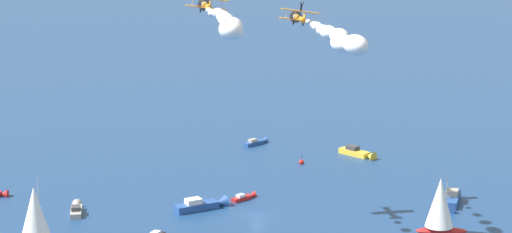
{
  "coord_description": "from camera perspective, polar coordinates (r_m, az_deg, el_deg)",
  "views": [
    {
      "loc": [
        110.47,
        -111.47,
        54.33
      ],
      "look_at": [
        -1.04,
        0.72,
        18.15
      ],
      "focal_mm": 64.28,
      "sensor_mm": 36.0,
      "label": 1
    }
  ],
  "objects": [
    {
      "name": "wingwalker_wingman",
      "position": [
        164.94,
        2.85,
        6.91
      ],
      "size": [
        0.6,
        0.81,
        1.78
      ],
      "color": "black"
    },
    {
      "name": "motorboat_outer_ring_c",
      "position": [
        215.01,
        0.04,
        -1.61
      ],
      "size": [
        1.87,
        6.69,
        1.93
      ],
      "color": "#23478C",
      "rests_on": "ground_plane"
    },
    {
      "name": "motorboat_outer_ring_d",
      "position": [
        169.96,
        -3.29,
        -5.5
      ],
      "size": [
        5.38,
        10.39,
        2.92
      ],
      "color": "#23478C",
      "rests_on": "ground_plane"
    },
    {
      "name": "smoke_trail_lead",
      "position": [
        132.9,
        -1.77,
        5.8
      ],
      "size": [
        23.95,
        17.81,
        3.32
      ],
      "color": "white"
    },
    {
      "name": "marker_buoy",
      "position": [
        199.13,
        2.85,
        -2.85
      ],
      "size": [
        1.1,
        1.1,
        2.1
      ],
      "color": "red",
      "rests_on": "ground_plane"
    },
    {
      "name": "biplane_lead",
      "position": [
        156.69,
        -3.08,
        6.92
      ],
      "size": [
        6.92,
        6.81,
        3.66
      ],
      "color": "orange"
    },
    {
      "name": "biplane_wingman",
      "position": [
        165.1,
        2.73,
        6.16
      ],
      "size": [
        6.92,
        6.81,
        3.66
      ],
      "color": "orange"
    },
    {
      "name": "sailboat_outer_ring_e",
      "position": [
        153.96,
        -13.58,
        -6.06
      ],
      "size": [
        6.32,
        9.35,
        11.63
      ],
      "color": "#23478C",
      "rests_on": "ground_plane"
    },
    {
      "name": "ground_plane",
      "position": [
        166.08,
        0.08,
        -6.21
      ],
      "size": [
        2000.0,
        2000.0,
        0.0
      ],
      "primitive_type": "plane",
      "color": "navy"
    },
    {
      "name": "motorboat_outer_ring_f",
      "position": [
        206.05,
        6.42,
        -2.28
      ],
      "size": [
        9.24,
        2.47,
        2.68
      ],
      "color": "gold",
      "rests_on": "ground_plane"
    },
    {
      "name": "smoke_trail_wingman",
      "position": [
        138.64,
        5.3,
        4.81
      ],
      "size": [
        27.59,
        20.02,
        3.64
      ],
      "color": "white"
    },
    {
      "name": "motorboat_far_stbd",
      "position": [
        170.96,
        -11.11,
        -5.69
      ],
      "size": [
        7.18,
        6.04,
        2.18
      ],
      "color": "#9E9993",
      "rests_on": "ground_plane"
    },
    {
      "name": "motorboat_outer_ring_b",
      "position": [
        175.19,
        -0.7,
        -5.04
      ],
      "size": [
        1.56,
        5.46,
        1.57
      ],
      "color": "#B21E1E",
      "rests_on": "ground_plane"
    },
    {
      "name": "motorboat_outer_ring_a",
      "position": [
        175.31,
        12.01,
        -5.18
      ],
      "size": [
        7.24,
        10.75,
        3.09
      ],
      "color": "#23478C",
      "rests_on": "ground_plane"
    },
    {
      "name": "sailboat_far_port",
      "position": [
        158.55,
        11.39,
        -5.46
      ],
      "size": [
        7.99,
        7.76,
        11.23
      ],
      "color": "#B21E1E",
      "rests_on": "ground_plane"
    }
  ]
}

